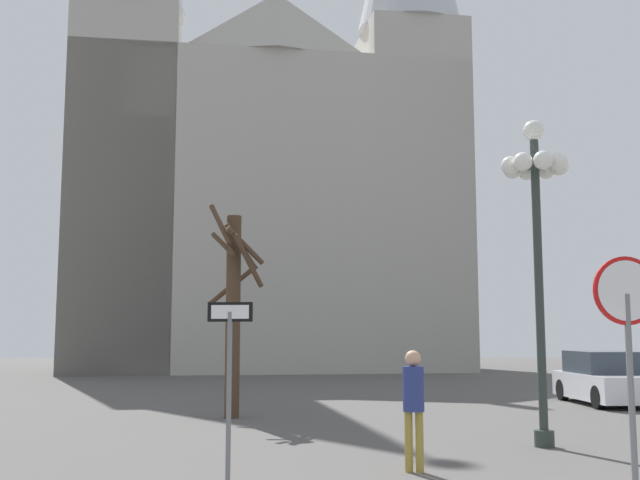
# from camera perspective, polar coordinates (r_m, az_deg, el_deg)

# --- Properties ---
(cathedral) EXTENTS (22.65, 14.15, 33.98)m
(cathedral) POSITION_cam_1_polar(r_m,az_deg,el_deg) (44.88, -3.79, 5.27)
(cathedral) COLOR #ADA89E
(cathedral) RESTS_ON ground
(stop_sign) EXTENTS (0.86, 0.10, 3.01)m
(stop_sign) POSITION_cam_1_polar(r_m,az_deg,el_deg) (10.35, 21.90, -5.91)
(stop_sign) COLOR slate
(stop_sign) RESTS_ON ground
(one_way_arrow_sign) EXTENTS (0.64, 0.14, 2.48)m
(one_way_arrow_sign) POSITION_cam_1_polar(r_m,az_deg,el_deg) (10.90, -6.76, -9.35)
(one_way_arrow_sign) COLOR slate
(one_way_arrow_sign) RESTS_ON ground
(street_lamp) EXTENTS (1.30, 1.30, 6.09)m
(street_lamp) POSITION_cam_1_polar(r_m,az_deg,el_deg) (15.02, 15.77, 2.34)
(street_lamp) COLOR #2D3833
(street_lamp) RESTS_ON ground
(bare_tree) EXTENTS (1.49, 1.51, 5.29)m
(bare_tree) POSITION_cam_1_polar(r_m,az_deg,el_deg) (19.17, -6.45, -4.84)
(bare_tree) COLOR #473323
(bare_tree) RESTS_ON ground
(parked_car_near_white) EXTENTS (1.88, 4.16, 1.53)m
(parked_car_near_white) POSITION_cam_1_polar(r_m,az_deg,el_deg) (24.30, 20.46, -9.69)
(parked_car_near_white) COLOR silver
(parked_car_near_white) RESTS_ON ground
(pedestrian_walking) EXTENTS (0.32, 0.32, 1.79)m
(pedestrian_walking) POSITION_cam_1_polar(r_m,az_deg,el_deg) (11.82, 6.96, -11.53)
(pedestrian_walking) COLOR olive
(pedestrian_walking) RESTS_ON ground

